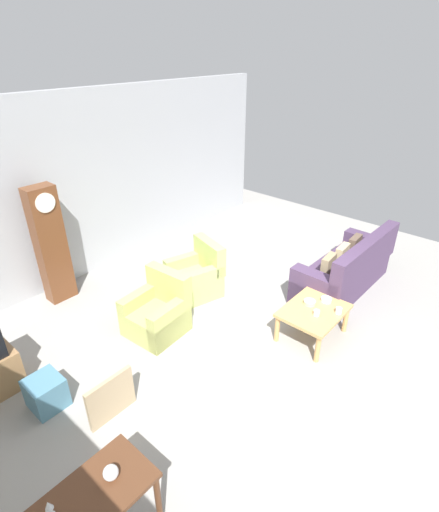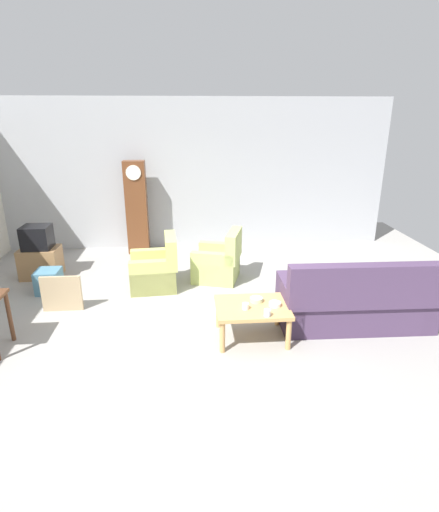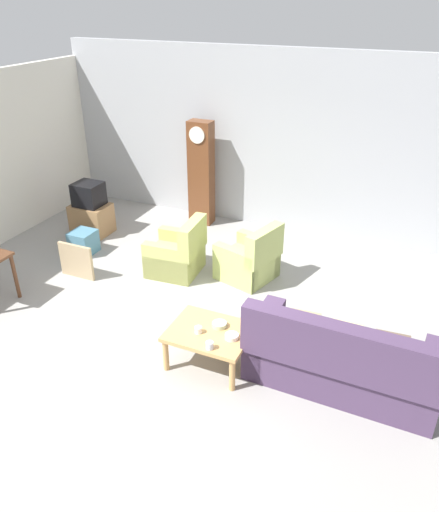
{
  "view_description": "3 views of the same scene",
  "coord_description": "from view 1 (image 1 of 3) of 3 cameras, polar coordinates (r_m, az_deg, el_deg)",
  "views": [
    {
      "loc": [
        -3.7,
        -2.52,
        3.83
      ],
      "look_at": [
        0.37,
        1.03,
        0.88
      ],
      "focal_mm": 27.53,
      "sensor_mm": 36.0,
      "label": 1
    },
    {
      "loc": [
        -0.2,
        -5.31,
        2.88
      ],
      "look_at": [
        0.28,
        0.66,
        0.75
      ],
      "focal_mm": 28.36,
      "sensor_mm": 36.0,
      "label": 2
    },
    {
      "loc": [
        2.63,
        -4.81,
        4.01
      ],
      "look_at": [
        0.21,
        0.65,
        0.79
      ],
      "focal_mm": 34.75,
      "sensor_mm": 36.0,
      "label": 3
    }
  ],
  "objects": [
    {
      "name": "grandfather_clock",
      "position": [
        6.8,
        -23.32,
        1.44
      ],
      "size": [
        0.44,
        0.3,
        1.96
      ],
      "color": "brown",
      "rests_on": "ground_plane"
    },
    {
      "name": "storage_box_blue",
      "position": [
        5.3,
        -23.89,
        -17.72
      ],
      "size": [
        0.39,
        0.4,
        0.4
      ],
      "primitive_type": "cube",
      "color": "teal",
      "rests_on": "ground_plane"
    },
    {
      "name": "garage_door_wall",
      "position": [
        7.49,
        -17.24,
        10.06
      ],
      "size": [
        8.4,
        0.16,
        3.2
      ],
      "primitive_type": "cube",
      "color": "#ADAFB5",
      "rests_on": "ground_plane"
    },
    {
      "name": "couch_floral",
      "position": [
        7.12,
        17.88,
        -2.08
      ],
      "size": [
        2.12,
        0.92,
        1.04
      ],
      "color": "#4C3856",
      "rests_on": "ground_plane"
    },
    {
      "name": "bowl_white_stacked",
      "position": [
        6.0,
        15.25,
        -6.14
      ],
      "size": [
        0.16,
        0.16,
        0.05
      ],
      "primitive_type": "cylinder",
      "color": "white",
      "rests_on": "coffee_table_wood"
    },
    {
      "name": "bowl_shallow_green",
      "position": [
        5.89,
        12.96,
        -6.57
      ],
      "size": [
        0.18,
        0.18,
        0.06
      ],
      "primitive_type": "cylinder",
      "color": "#B2C69E",
      "rests_on": "coffee_table_wood"
    },
    {
      "name": "glass_dome_cloche",
      "position": [
        3.69,
        -15.53,
        -28.06
      ],
      "size": [
        0.13,
        0.13,
        0.13
      ],
      "primitive_type": "sphere",
      "color": "silver",
      "rests_on": "console_table_dark"
    },
    {
      "name": "armchair_olive_near",
      "position": [
        5.92,
        -8.96,
        -8.26
      ],
      "size": [
        0.84,
        0.82,
        0.92
      ],
      "color": "#B7BC66",
      "rests_on": "ground_plane"
    },
    {
      "name": "cup_blue_rimmed",
      "position": [
        5.79,
        16.94,
        -7.61
      ],
      "size": [
        0.09,
        0.09,
        0.09
      ],
      "primitive_type": "cylinder",
      "color": "silver",
      "rests_on": "coffee_table_wood"
    },
    {
      "name": "armchair_olive_far",
      "position": [
        6.71,
        -3.4,
        -3.08
      ],
      "size": [
        0.97,
        0.95,
        0.92
      ],
      "color": "#BAC96D",
      "rests_on": "ground_plane"
    },
    {
      "name": "cup_white_porcelain",
      "position": [
        5.68,
        13.92,
        -8.03
      ],
      "size": [
        0.09,
        0.09,
        0.08
      ],
      "primitive_type": "cylinder",
      "color": "white",
      "rests_on": "coffee_table_wood"
    },
    {
      "name": "ground_plane",
      "position": [
        5.89,
        5.27,
        -12.04
      ],
      "size": [
        10.4,
        10.4,
        0.0
      ],
      "primitive_type": "plane",
      "color": "#999691"
    },
    {
      "name": "wine_glass_short",
      "position": [
        3.61,
        -23.54,
        -30.43
      ],
      "size": [
        0.06,
        0.06,
        0.18
      ],
      "color": "silver",
      "rests_on": "console_table_dark"
    },
    {
      "name": "framed_picture_leaning",
      "position": [
        4.89,
        -15.48,
        -19.28
      ],
      "size": [
        0.6,
        0.05,
        0.56
      ],
      "primitive_type": "cube",
      "color": "tan",
      "rests_on": "ground_plane"
    },
    {
      "name": "coffee_table_wood",
      "position": [
        5.85,
        13.5,
        -8.08
      ],
      "size": [
        0.96,
        0.76,
        0.48
      ],
      "color": "tan",
      "rests_on": "ground_plane"
    }
  ]
}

